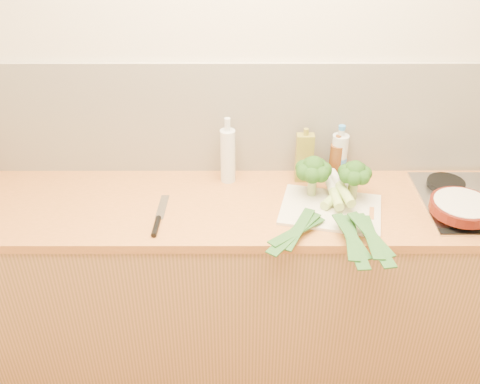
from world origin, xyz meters
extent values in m
plane|color=beige|center=(0.00, 1.50, 1.30)|extent=(3.50, 0.00, 3.50)
cube|color=silver|center=(0.00, 1.49, 1.17)|extent=(3.20, 0.02, 0.54)
cube|color=#BD804E|center=(0.00, 1.20, 0.43)|extent=(3.20, 0.60, 0.86)
cube|color=#CD773C|center=(0.00, 1.20, 0.88)|extent=(3.20, 0.62, 0.04)
cylinder|color=black|center=(0.87, 1.08, 0.93)|extent=(0.17, 0.17, 0.03)
cylinder|color=black|center=(0.87, 1.32, 0.93)|extent=(0.17, 0.17, 0.03)
cube|color=#EEE8CF|center=(0.31, 1.14, 0.91)|extent=(0.48, 0.40, 0.01)
cylinder|color=#90A35F|center=(0.24, 1.25, 0.95)|extent=(0.04, 0.04, 0.08)
sphere|color=#16390F|center=(0.24, 1.25, 1.05)|extent=(0.10, 0.10, 0.10)
sphere|color=#16390F|center=(0.29, 1.25, 1.04)|extent=(0.07, 0.07, 0.07)
sphere|color=#16390F|center=(0.27, 1.29, 1.04)|extent=(0.07, 0.07, 0.07)
sphere|color=#16390F|center=(0.23, 1.29, 1.04)|extent=(0.07, 0.07, 0.07)
sphere|color=#16390F|center=(0.20, 1.27, 1.04)|extent=(0.07, 0.07, 0.07)
sphere|color=#16390F|center=(0.20, 1.23, 1.04)|extent=(0.07, 0.07, 0.07)
sphere|color=#16390F|center=(0.23, 1.21, 1.04)|extent=(0.07, 0.07, 0.07)
sphere|color=#16390F|center=(0.27, 1.21, 1.04)|extent=(0.07, 0.07, 0.07)
cylinder|color=#90A35F|center=(0.42, 1.22, 0.96)|extent=(0.04, 0.04, 0.09)
sphere|color=#16390F|center=(0.42, 1.22, 1.06)|extent=(0.09, 0.09, 0.09)
sphere|color=#16390F|center=(0.46, 1.22, 1.04)|extent=(0.07, 0.07, 0.07)
sphere|color=#16390F|center=(0.44, 1.25, 1.04)|extent=(0.07, 0.07, 0.07)
sphere|color=#16390F|center=(0.41, 1.26, 1.04)|extent=(0.07, 0.07, 0.07)
sphere|color=#16390F|center=(0.38, 1.23, 1.04)|extent=(0.07, 0.07, 0.07)
sphere|color=#16390F|center=(0.38, 1.20, 1.04)|extent=(0.07, 0.07, 0.07)
sphere|color=#16390F|center=(0.41, 1.18, 1.04)|extent=(0.07, 0.07, 0.07)
sphere|color=#16390F|center=(0.44, 1.18, 1.04)|extent=(0.07, 0.07, 0.07)
cylinder|color=white|center=(0.39, 1.27, 0.94)|extent=(0.10, 0.11, 0.04)
cylinder|color=#A5C462|center=(0.32, 1.18, 0.94)|extent=(0.12, 0.14, 0.04)
cube|color=#17431A|center=(0.15, 0.94, 0.94)|extent=(0.25, 0.24, 0.02)
cube|color=#17431A|center=(0.14, 0.93, 0.94)|extent=(0.24, 0.30, 0.01)
cube|color=#17431A|center=(0.15, 0.95, 0.94)|extent=(0.16, 0.27, 0.02)
cylinder|color=white|center=(0.33, 1.26, 0.95)|extent=(0.05, 0.10, 0.04)
cylinder|color=#A5C462|center=(0.33, 1.15, 0.95)|extent=(0.05, 0.13, 0.04)
cube|color=#17431A|center=(0.35, 0.87, 0.95)|extent=(0.08, 0.30, 0.02)
cube|color=#17431A|center=(0.35, 0.85, 0.96)|extent=(0.07, 0.34, 0.01)
cube|color=#17431A|center=(0.35, 0.88, 0.96)|extent=(0.12, 0.28, 0.02)
cylinder|color=white|center=(0.35, 1.29, 0.97)|extent=(0.06, 0.13, 0.04)
cylinder|color=#A5C462|center=(0.37, 1.16, 0.97)|extent=(0.07, 0.16, 0.04)
cube|color=#17431A|center=(0.42, 0.86, 0.97)|extent=(0.05, 0.30, 0.02)
cube|color=#17431A|center=(0.43, 0.84, 0.97)|extent=(0.10, 0.34, 0.01)
cube|color=#17431A|center=(0.42, 0.87, 0.98)|extent=(0.14, 0.28, 0.02)
cube|color=silver|center=(-0.42, 1.16, 0.90)|extent=(0.04, 0.19, 0.00)
cylinder|color=black|center=(-0.43, 1.01, 0.91)|extent=(0.03, 0.13, 0.02)
cylinder|color=#51150D|center=(0.85, 1.08, 0.96)|extent=(0.27, 0.27, 0.04)
cylinder|color=beige|center=(0.85, 1.08, 0.98)|extent=(0.24, 0.24, 0.00)
cube|color=olive|center=(0.22, 1.40, 1.02)|extent=(0.08, 0.05, 0.24)
cylinder|color=olive|center=(0.22, 1.40, 1.15)|extent=(0.02, 0.02, 0.03)
cylinder|color=silver|center=(-0.14, 1.39, 1.03)|extent=(0.07, 0.07, 0.26)
cylinder|color=silver|center=(-0.14, 1.39, 1.19)|extent=(0.03, 0.03, 0.06)
cylinder|color=#603212|center=(0.37, 1.41, 0.99)|extent=(0.06, 0.06, 0.18)
cylinder|color=#603212|center=(0.37, 1.41, 1.10)|extent=(0.03, 0.03, 0.05)
cylinder|color=silver|center=(0.38, 1.42, 1.01)|extent=(0.08, 0.08, 0.22)
cylinder|color=silver|center=(0.38, 1.42, 1.14)|extent=(0.03, 0.03, 0.03)
cylinder|color=#3883D2|center=(0.38, 1.42, 0.98)|extent=(0.08, 0.08, 0.07)
camera|label=1|loc=(-0.08, -0.78, 2.22)|focal=40.00mm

